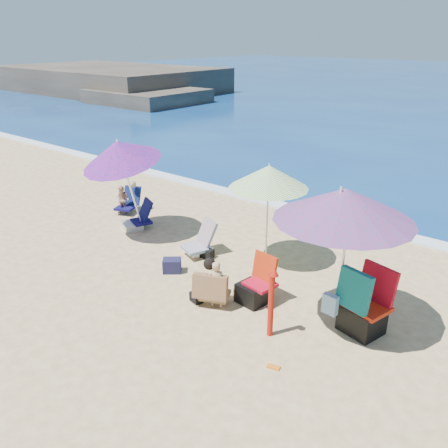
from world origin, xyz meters
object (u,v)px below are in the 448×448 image
Objects in this scene: umbrella_striped at (269,177)px; person_left at (124,199)px; chair_rainbow at (199,245)px; camp_chair_right at (362,309)px; person_center at (214,285)px; umbrella_blue at (119,152)px; furled_umbrella at (272,298)px; chair_navy at (137,221)px; umbrella_turquoise at (345,205)px; camp_chair_left at (255,289)px.

person_left is at bearing 179.76° from umbrella_striped.
camp_chair_right reaches higher than chair_rainbow.
umbrella_striped is at bearing 97.50° from person_center.
furled_umbrella is (4.83, -1.16, -1.32)m from umbrella_blue.
chair_rainbow is (1.99, 0.36, -1.79)m from umbrella_blue.
umbrella_striped is 3.87m from chair_navy.
furled_umbrella is (1.49, -2.08, -1.16)m from umbrella_striped.
chair_navy is at bearing -172.55° from umbrella_striped.
person_center is at bearing -158.75° from umbrella_turquoise.
person_center is 5.15m from person_left.
umbrella_blue reaches higher than camp_chair_right.
umbrella_striped is 2.51× the size of chair_navy.
umbrella_turquoise reaches higher than person_center.
camp_chair_right is at bearing -1.78° from umbrella_blue.
chair_rainbow is 3.94m from camp_chair_right.
camp_chair_right reaches higher than person_center.
furled_umbrella is 1.42× the size of chair_rainbow.
camp_chair_left is at bearing -22.73° from chair_rainbow.
umbrella_striped is at bearing 7.45° from chair_navy.
chair_rainbow is at bearing 172.01° from camp_chair_right.
person_left is (-4.48, 0.02, -1.45)m from umbrella_striped.
furled_umbrella reaches higher than camp_chair_left.
person_center is at bearing 176.07° from furled_umbrella.
furled_umbrella is 6.34m from person_left.
umbrella_striped is 1.72× the size of furled_umbrella.
umbrella_blue is 2.82× the size of chair_rainbow.
umbrella_striped is at bearing 149.66° from umbrella_turquoise.
umbrella_turquoise is 1.75m from camp_chair_right.
furled_umbrella is at bearing -19.32° from person_left.
umbrella_turquoise is 5.99m from chair_navy.
chair_navy is (-3.47, -0.45, -1.65)m from umbrella_striped.
chair_navy is at bearing 105.71° from umbrella_blue.
person_center is at bearing -22.96° from person_left.
person_left is at bearing 157.04° from person_center.
furled_umbrella is 1.46× the size of chair_navy.
chair_rainbow is 0.99× the size of camp_chair_left.
umbrella_blue is 4.07m from person_center.
camp_chair_left reaches higher than chair_rainbow.
furled_umbrella is (-0.66, -0.82, -1.44)m from umbrella_turquoise.
camp_chair_right is at bearing 21.40° from person_center.
chair_rainbow is 0.97× the size of person_center.
umbrella_blue is at bearing -74.29° from chair_navy.
umbrella_blue is 2.18m from person_left.
umbrella_turquoise is 1.78m from furled_umbrella.
umbrella_turquoise is 1.23× the size of umbrella_striped.
chair_navy is 0.98× the size of person_left.
camp_chair_left is (4.20, -0.97, 0.08)m from chair_navy.
umbrella_blue is 2.74× the size of person_center.
umbrella_striped reaches higher than furled_umbrella.
umbrella_blue is at bearing -169.64° from chair_rainbow.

